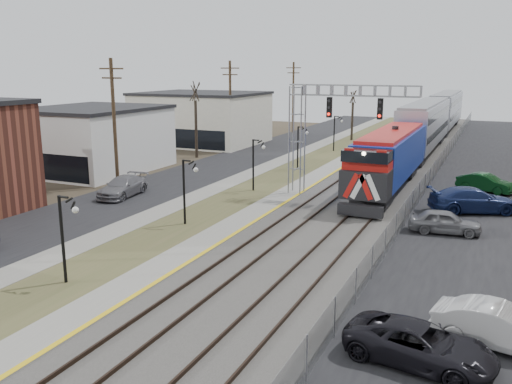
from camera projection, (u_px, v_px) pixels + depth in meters
The scene contains 21 objects.
street_west at pixel (211, 168), 50.89m from camera, with size 7.00×120.00×0.04m, color black.
sidewalk at pixel (255, 172), 49.09m from camera, with size 2.00×120.00×0.08m, color gray.
grass_median at pixel (286, 175), 47.90m from camera, with size 4.00×120.00×0.06m, color #464C28.
platform at pixel (318, 176), 46.69m from camera, with size 2.00×120.00×0.24m, color gray.
ballast_bed at pixel (376, 181), 44.70m from camera, with size 8.00×120.00×0.20m, color #595651.
platform_edge at pixel (328, 176), 46.31m from camera, with size 0.24×120.00×0.01m, color gold.
track_near at pixel (353, 177), 45.46m from camera, with size 1.58×120.00×0.15m.
track_far at pixel (395, 181), 44.06m from camera, with size 1.58×120.00×0.15m.
train at pixel (429, 124), 62.11m from camera, with size 3.00×63.05×5.33m.
signal_gantry at pixel (320, 121), 38.34m from camera, with size 9.00×1.07×8.15m.
lampposts at pixel (187, 192), 32.60m from camera, with size 0.14×62.14×4.00m.
utility_poles at pixel (114, 124), 42.07m from camera, with size 0.28×80.28×10.00m.
fence at pixel (430, 177), 42.87m from camera, with size 0.04×120.00×1.60m, color gray.
buildings_west at pixel (46, 146), 44.40m from camera, with size 14.00×67.00×7.00m.
bare_trees at pixel (220, 135), 54.23m from camera, with size 12.30×42.30×5.95m.
car_lot_b at pixel (500, 328), 18.25m from camera, with size 1.54×4.43×1.46m, color silver.
car_lot_c at pixel (420, 346), 17.25m from camera, with size 2.19×4.75×1.32m, color black.
car_lot_d at pixel (473, 201), 35.32m from camera, with size 2.29×5.63×1.63m, color navy.
car_lot_e at pixel (445, 222), 30.88m from camera, with size 1.61×3.99×1.36m, color slate.
car_lot_f at pixel (486, 183), 41.15m from camera, with size 1.45×4.16×1.37m, color #0B3915.
car_street_b at pixel (123, 187), 39.74m from camera, with size 2.01×4.94×1.43m, color slate.
Camera 1 is at (12.81, -8.99, 9.33)m, focal length 38.00 mm.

